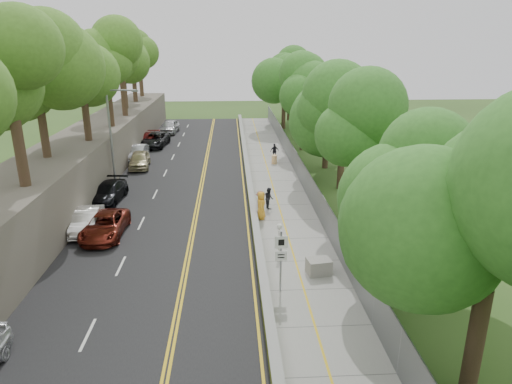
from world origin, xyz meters
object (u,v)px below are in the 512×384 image
Objects in this scene: streetlight at (113,132)px; signpost at (281,255)px; construction_barrel at (274,159)px; concrete_block at (319,266)px; painter_0 at (261,205)px; car_2 at (105,225)px; person_far at (275,151)px; car_1 at (87,220)px.

streetlight is 20.72m from signpost.
concrete_block is (0.20, -22.10, -0.03)m from construction_barrel.
signpost reaches higher than painter_0.
car_2 is (-12.00, -16.60, 0.25)m from construction_barrel.
signpost is 23.82m from construction_barrel.
painter_0 is at bearing -34.34° from streetlight.
streetlight reaches higher than person_far.
person_far reaches higher than car_1.
construction_barrel is (13.46, 6.68, -4.16)m from streetlight.
streetlight is at bearing 124.08° from signpost.
painter_0 is (-2.45, 7.76, 0.56)m from concrete_block.
streetlight is 14.06m from painter_0.
signpost is 13.93m from car_1.
concrete_block is 0.62× the size of painter_0.
concrete_block is at bearing -89.48° from construction_barrel.
streetlight reaches higher than car_1.
signpost reaches higher than concrete_block.
construction_barrel is at bearing 90.52° from concrete_block.
streetlight is 15.59m from construction_barrel.
car_1 is at bearing -89.16° from streetlight.
painter_0 is (9.75, 2.26, 0.28)m from car_2.
streetlight is at bearing 131.54° from concrete_block.
concrete_block is 14.95m from car_1.
painter_0 reaches higher than concrete_block.
streetlight is 5.15× the size of person_far.
streetlight is 10.76m from car_2.
car_2 is at bearing -37.31° from car_1.
person_far is at bearing 48.08° from car_1.
signpost is at bearing -39.53° from car_1.
painter_0 reaches higher than car_2.
streetlight is 16.66m from person_far.
car_1 is 1.58m from car_2.
signpost is 1.62× the size of painter_0.
signpost is 9.41m from painter_0.
construction_barrel is at bearing -4.43° from painter_0.
signpost reaches higher than car_2.
streetlight is 1.89× the size of car_1.
car_1 is (-13.33, -15.75, 0.26)m from construction_barrel.
signpost is 25.83m from person_far.
concrete_block is at bearing -23.99° from car_2.
concrete_block is at bearing 76.92° from person_far.
painter_0 is (-0.30, 9.36, -0.95)m from signpost.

